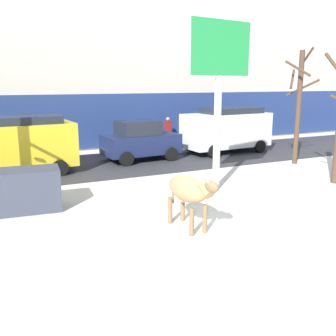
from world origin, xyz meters
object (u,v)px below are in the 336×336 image
Objects in this scene: car_yellow_van at (14,144)px; car_navy_hatchback at (140,141)px; car_white_van at (227,129)px; bare_tree_left_lot at (299,103)px; pedestrian_by_cars at (251,128)px; pedestrian_far_left at (31,141)px; pedestrian_near_billboard at (168,133)px; billboard at (219,59)px; cow_tan at (189,190)px; dumpster at (29,190)px.

car_navy_hatchback is at bearing 7.29° from car_yellow_van.
car_yellow_van is 10.40m from car_white_van.
car_white_van is 4.18m from bare_tree_left_lot.
pedestrian_by_cars is 12.79m from pedestrian_far_left.
car_white_van is 2.74× the size of pedestrian_near_billboard.
billboard is at bearing -40.28° from car_yellow_van.
pedestrian_by_cars is at bearing 0.00° from pedestrian_near_billboard.
car_navy_hatchback is (5.52, 0.71, -0.32)m from car_yellow_van.
cow_tan is 4.72m from dumpster.
car_white_van is at bearing -145.54° from pedestrian_by_cars.
pedestrian_far_left is at bearing 180.00° from pedestrian_by_cars.
billboard is 3.21× the size of pedestrian_far_left.
car_yellow_van reaches higher than car_navy_hatchback.
dumpster is at bearing 175.79° from billboard.
cow_tan is at bearing -148.67° from bare_tree_left_lot.
car_white_van is 11.71m from dumpster.
pedestrian_far_left is (-4.60, 2.38, -0.05)m from car_navy_hatchback.
billboard is 7.06m from dumpster.
car_navy_hatchback reaches higher than pedestrian_far_left.
car_yellow_van is at bearing 139.72° from billboard.
car_navy_hatchback is at bearing -137.00° from pedestrian_near_billboard.
car_white_van is at bearing 107.66° from bare_tree_left_lot.
billboard is at bearing -126.52° from car_white_van.
pedestrian_near_billboard is at bearing 43.87° from dumpster.
cow_tan is 8.84m from car_navy_hatchback.
pedestrian_near_billboard is (8.08, 3.09, -0.36)m from car_yellow_van.
dumpster is (-0.90, -7.74, -0.28)m from pedestrian_far_left.
car_white_van reaches higher than cow_tan.
pedestrian_near_billboard is at bearing 0.00° from pedestrian_far_left.
pedestrian_far_left is at bearing 150.44° from bare_tree_left_lot.
bare_tree_left_lot is (10.64, -6.03, 1.82)m from pedestrian_far_left.
cow_tan is 0.41× the size of car_yellow_van.
dumpster is (-3.42, 3.23, -0.39)m from cow_tan.
car_navy_hatchback is at bearing 148.85° from bare_tree_left_lot.
pedestrian_far_left is (-9.45, 2.30, -0.36)m from car_white_van.
car_navy_hatchback is at bearing 44.27° from dumpster.
pedestrian_by_cars reaches higher than cow_tan.
bare_tree_left_lot is at bearing -31.15° from car_navy_hatchback.
bare_tree_left_lot is 2.97× the size of dumpster.
pedestrian_far_left is at bearing 83.36° from dumpster.
pedestrian_far_left reaches higher than dumpster.
pedestrian_far_left is at bearing 102.91° from cow_tan.
car_navy_hatchback reaches higher than dumpster.
cow_tan is 1.11× the size of pedestrian_far_left.
pedestrian_by_cars is at bearing 29.49° from dumpster.
pedestrian_far_left is 0.34× the size of bare_tree_left_lot.
pedestrian_near_billboard is at bearing 67.09° from cow_tan.
pedestrian_near_billboard is 11.18m from dumpster.
bare_tree_left_lot reaches higher than pedestrian_near_billboard.
pedestrian_far_left is at bearing 73.34° from car_yellow_van.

